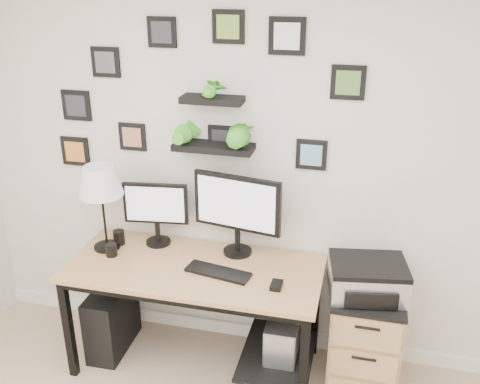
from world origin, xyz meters
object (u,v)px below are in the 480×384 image
(monitor_left, at_px, (156,209))
(printer, at_px, (368,278))
(table_lamp, at_px, (100,183))
(desk, at_px, (201,281))
(pc_tower_grey, at_px, (283,343))
(mug, at_px, (111,250))
(monitor_right, at_px, (237,208))
(file_cabinet, at_px, (365,338))
(pc_tower_black, at_px, (112,318))

(monitor_left, bearing_deg, printer, -6.02)
(table_lamp, bearing_deg, printer, -0.43)
(table_lamp, height_order, printer, table_lamp)
(desk, xyz_separation_m, monitor_left, (-0.36, 0.19, 0.38))
(table_lamp, xyz_separation_m, pc_tower_grey, (1.21, -0.03, -0.99))
(table_lamp, bearing_deg, desk, -5.08)
(table_lamp, height_order, mug, table_lamp)
(monitor_right, height_order, mug, monitor_right)
(file_cabinet, relative_size, printer, 1.36)
(monitor_left, relative_size, table_lamp, 0.76)
(mug, distance_m, pc_tower_black, 0.56)
(mug, distance_m, pc_tower_grey, 1.27)
(monitor_right, xyz_separation_m, pc_tower_grey, (0.35, -0.17, -0.85))
(pc_tower_black, bearing_deg, monitor_right, 12.78)
(pc_tower_grey, relative_size, printer, 0.91)
(monitor_right, relative_size, file_cabinet, 0.87)
(monitor_left, distance_m, printer, 1.42)
(mug, bearing_deg, pc_tower_black, 165.31)
(file_cabinet, height_order, printer, printer)
(desk, distance_m, table_lamp, 0.90)
(desk, bearing_deg, file_cabinet, 3.18)
(monitor_left, xyz_separation_m, pc_tower_grey, (0.90, -0.17, -0.78))
(desk, xyz_separation_m, pc_tower_grey, (0.54, 0.03, -0.40))
(table_lamp, bearing_deg, pc_tower_black, -75.29)
(monitor_left, relative_size, file_cabinet, 0.65)
(pc_tower_black, distance_m, file_cabinet, 1.70)
(file_cabinet, bearing_deg, pc_tower_grey, -176.50)
(mug, bearing_deg, desk, 3.08)
(monitor_left, bearing_deg, table_lamp, -156.64)
(mug, height_order, pc_tower_grey, mug)
(monitor_right, bearing_deg, monitor_left, -179.99)
(file_cabinet, bearing_deg, desk, -176.82)
(pc_tower_grey, bearing_deg, monitor_right, 154.71)
(table_lamp, xyz_separation_m, pc_tower_black, (0.02, -0.08, -0.98))
(desk, relative_size, mug, 19.29)
(monitor_left, xyz_separation_m, printer, (1.39, -0.15, -0.23))
(monitor_left, bearing_deg, file_cabinet, -5.49)
(monitor_left, height_order, pc_tower_grey, monitor_left)
(mug, distance_m, file_cabinet, 1.71)
(table_lamp, bearing_deg, pc_tower_grey, -1.54)
(pc_tower_black, bearing_deg, pc_tower_grey, 0.85)
(table_lamp, xyz_separation_m, mug, (0.08, -0.09, -0.42))
(pc_tower_grey, bearing_deg, file_cabinet, 3.50)
(monitor_left, xyz_separation_m, monitor_right, (0.55, 0.00, 0.07))
(desk, bearing_deg, monitor_left, 152.00)
(pc_tower_grey, height_order, printer, printer)
(table_lamp, distance_m, printer, 1.76)
(monitor_left, distance_m, file_cabinet, 1.57)
(desk, relative_size, printer, 3.24)
(monitor_right, relative_size, printer, 1.17)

